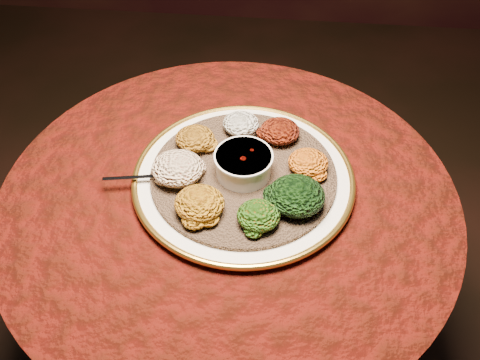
{
  "coord_description": "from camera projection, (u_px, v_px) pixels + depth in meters",
  "views": [
    {
      "loc": [
        0.1,
        -0.74,
        1.56
      ],
      "look_at": [
        0.02,
        0.02,
        0.76
      ],
      "focal_mm": 40.0,
      "sensor_mm": 36.0,
      "label": 1
    }
  ],
  "objects": [
    {
      "name": "portion_ayib",
      "position": [
        241.0,
        124.0,
        1.2
      ],
      "size": [
        0.08,
        0.08,
        0.04
      ],
      "primitive_type": "ellipsoid",
      "color": "silver",
      "rests_on": "injera"
    },
    {
      "name": "injera",
      "position": [
        243.0,
        175.0,
        1.12
      ],
      "size": [
        0.41,
        0.41,
        0.01
      ],
      "primitive_type": "cylinder",
      "rotation": [
        0.0,
        0.0,
        -0.04
      ],
      "color": "brown",
      "rests_on": "platter"
    },
    {
      "name": "portion_kik",
      "position": [
        199.0,
        203.0,
        1.03
      ],
      "size": [
        0.1,
        0.09,
        0.05
      ],
      "primitive_type": "ellipsoid",
      "color": "#AC720F",
      "rests_on": "injera"
    },
    {
      "name": "platter",
      "position": [
        243.0,
        178.0,
        1.13
      ],
      "size": [
        0.56,
        0.56,
        0.02
      ],
      "rotation": [
        0.0,
        0.0,
        -0.3
      ],
      "color": "white",
      "rests_on": "table"
    },
    {
      "name": "portion_timatim",
      "position": [
        178.0,
        168.0,
        1.09
      ],
      "size": [
        0.11,
        0.1,
        0.05
      ],
      "primitive_type": "ellipsoid",
      "color": "maroon",
      "rests_on": "injera"
    },
    {
      "name": "portion_tikil",
      "position": [
        308.0,
        162.0,
        1.11
      ],
      "size": [
        0.08,
        0.08,
        0.04
      ],
      "primitive_type": "ellipsoid",
      "color": "#B17A0E",
      "rests_on": "injera"
    },
    {
      "name": "portion_mixveg",
      "position": [
        258.0,
        215.0,
        1.01
      ],
      "size": [
        0.08,
        0.08,
        0.04
      ],
      "primitive_type": "ellipsoid",
      "color": "#A1440A",
      "rests_on": "injera"
    },
    {
      "name": "portion_kitfo",
      "position": [
        280.0,
        131.0,
        1.18
      ],
      "size": [
        0.09,
        0.08,
        0.04
      ],
      "primitive_type": "ellipsoid",
      "color": "black",
      "rests_on": "injera"
    },
    {
      "name": "portion_shiro",
      "position": [
        195.0,
        138.0,
        1.16
      ],
      "size": [
        0.09,
        0.08,
        0.04
      ],
      "primitive_type": "ellipsoid",
      "color": "#975F12",
      "rests_on": "injera"
    },
    {
      "name": "spoon",
      "position": [
        159.0,
        176.0,
        1.1
      ],
      "size": [
        0.15,
        0.04,
        0.01
      ],
      "rotation": [
        0.0,
        0.0,
        -2.96
      ],
      "color": "silver",
      "rests_on": "injera"
    },
    {
      "name": "table",
      "position": [
        229.0,
        245.0,
        1.25
      ],
      "size": [
        0.96,
        0.96,
        0.73
      ],
      "color": "black",
      "rests_on": "ground"
    },
    {
      "name": "stew_bowl",
      "position": [
        244.0,
        163.0,
        1.1
      ],
      "size": [
        0.12,
        0.12,
        0.05
      ],
      "color": "silver",
      "rests_on": "injera"
    },
    {
      "name": "portion_gomen",
      "position": [
        296.0,
        196.0,
        1.04
      ],
      "size": [
        0.11,
        0.11,
        0.05
      ],
      "primitive_type": "ellipsoid",
      "color": "black",
      "rests_on": "injera"
    }
  ]
}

